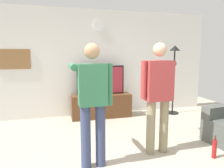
# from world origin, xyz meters

# --- Properties ---
(back_wall) EXTENTS (6.40, 0.10, 2.70)m
(back_wall) POSITION_xyz_m (0.00, 2.95, 1.35)
(back_wall) COLOR silver
(back_wall) RESTS_ON ground_plane
(tv_stand) EXTENTS (1.49, 0.46, 0.58)m
(tv_stand) POSITION_xyz_m (0.14, 2.60, 0.29)
(tv_stand) COLOR brown
(tv_stand) RESTS_ON ground_plane
(television) EXTENTS (1.18, 0.07, 0.72)m
(television) POSITION_xyz_m (0.14, 2.65, 0.94)
(television) COLOR black
(television) RESTS_ON tv_stand
(wall_clock) EXTENTS (0.27, 0.03, 0.27)m
(wall_clock) POSITION_xyz_m (0.14, 2.89, 2.29)
(wall_clock) COLOR white
(framed_picture) EXTENTS (0.80, 0.04, 0.46)m
(framed_picture) POSITION_xyz_m (-1.91, 2.90, 1.47)
(framed_picture) COLOR olive
(floor_lamp) EXTENTS (0.32, 0.32, 1.81)m
(floor_lamp) POSITION_xyz_m (2.06, 2.43, 1.29)
(floor_lamp) COLOR black
(floor_lamp) RESTS_ON ground_plane
(person_standing_nearer_lamp) EXTENTS (0.56, 0.78, 1.73)m
(person_standing_nearer_lamp) POSITION_xyz_m (-0.46, 0.38, 0.98)
(person_standing_nearer_lamp) COLOR #384266
(person_standing_nearer_lamp) RESTS_ON ground_plane
(person_standing_nearer_couch) EXTENTS (0.60, 0.78, 1.76)m
(person_standing_nearer_couch) POSITION_xyz_m (0.61, 0.52, 1.00)
(person_standing_nearer_couch) COLOR gray
(person_standing_nearer_couch) RESTS_ON ground_plane
(beverage_bottle) EXTENTS (0.07, 0.07, 0.36)m
(beverage_bottle) POSITION_xyz_m (1.38, 0.11, 0.15)
(beverage_bottle) COLOR maroon
(beverage_bottle) RESTS_ON ground_plane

